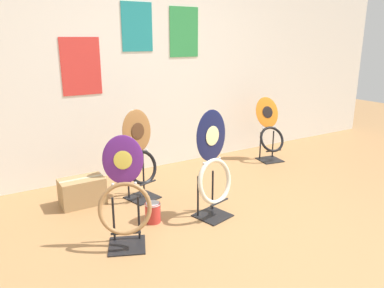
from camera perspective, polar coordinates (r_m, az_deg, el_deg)
name	(u,v)px	position (r m, az deg, el deg)	size (l,w,h in m)	color
ground_plane	(267,248)	(3.05, 11.36, -15.26)	(14.00, 14.00, 0.00)	#A37547
wall_back	(143,61)	(4.47, -7.46, 12.44)	(8.00, 0.07, 2.60)	silver
toilet_seat_display_navy_moon	(213,170)	(3.29, 3.29, -3.92)	(0.43, 0.34, 0.98)	black
toilet_seat_display_purple_note	(125,196)	(2.87, -10.24, -7.86)	(0.43, 0.37, 0.88)	black
toilet_seat_display_woodgrain	(140,155)	(3.70, -7.94, -1.62)	(0.38, 0.34, 0.90)	black
toilet_seat_display_orange_sun	(270,131)	(4.98, 11.75, 1.93)	(0.39, 0.39, 0.82)	black
paint_can	(153,212)	(3.34, -5.99, -10.24)	(0.14, 0.14, 0.18)	red
storage_box	(82,191)	(3.79, -16.38, -6.94)	(0.42, 0.25, 0.26)	#A37F51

